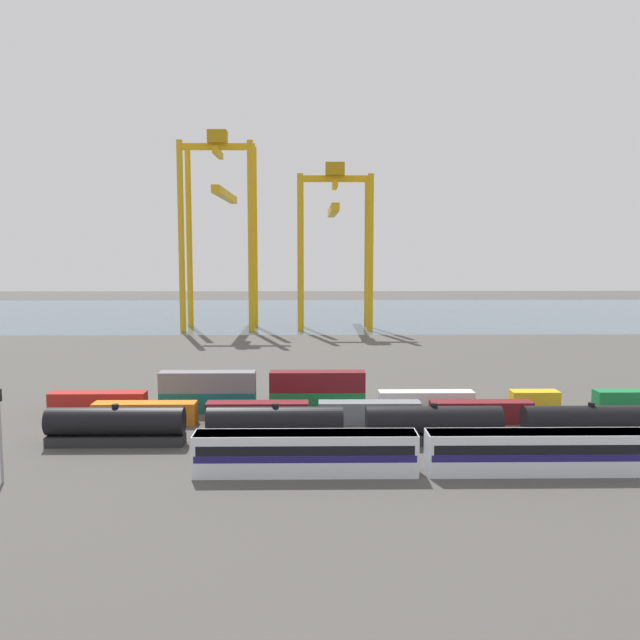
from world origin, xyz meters
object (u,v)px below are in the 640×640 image
at_px(freight_tank_row, 354,425).
at_px(gantry_crane_west, 220,211).
at_px(passenger_train, 422,451).
at_px(gantry_crane_central, 334,228).
at_px(shipping_container_9, 426,401).
at_px(signal_mast, 0,423).

distance_m(freight_tank_row, gantry_crane_west, 114.45).
distance_m(passenger_train, gantry_crane_west, 124.84).
xyz_separation_m(gantry_crane_west, gantry_crane_central, (29.56, -0.31, -4.22)).
distance_m(shipping_container_9, gantry_crane_central, 96.25).
relative_size(passenger_train, gantry_crane_west, 0.84).
bearing_deg(shipping_container_9, passenger_train, -100.71).
height_order(passenger_train, gantry_crane_central, gantry_crane_central).
height_order(passenger_train, signal_mast, signal_mast).
bearing_deg(shipping_container_9, signal_mast, -148.27).
bearing_deg(freight_tank_row, shipping_container_9, 54.96).
xyz_separation_m(passenger_train, shipping_container_9, (4.54, 23.99, -0.84)).
height_order(passenger_train, freight_tank_row, freight_tank_row).
height_order(shipping_container_9, gantry_crane_central, gantry_crane_central).
height_order(freight_tank_row, gantry_crane_west, gantry_crane_west).
bearing_deg(signal_mast, passenger_train, 3.11).
relative_size(gantry_crane_west, gantry_crane_central, 1.19).
bearing_deg(gantry_crane_central, shipping_container_9, -84.79).
distance_m(passenger_train, shipping_container_9, 24.43).
bearing_deg(signal_mast, freight_tank_row, 19.96).
bearing_deg(gantry_crane_west, signal_mast, -91.97).
height_order(shipping_container_9, gantry_crane_west, gantry_crane_west).
bearing_deg(gantry_crane_west, shipping_container_9, -67.76).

